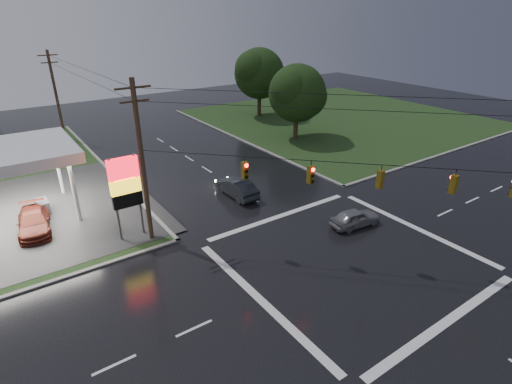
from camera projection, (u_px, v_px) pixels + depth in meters
ground at (347, 258)px, 25.79m from camera, size 120.00×120.00×0.00m
grass_ne at (340, 118)px, 58.66m from camera, size 36.00×36.00×0.08m
pylon_sign at (125, 185)px, 26.50m from camera, size 2.00×0.35×6.00m
utility_pole_nw at (142, 162)px, 25.56m from camera, size 2.20×0.32×11.00m
utility_pole_n at (56, 95)px, 46.94m from camera, size 2.20×0.32×10.50m
traffic_signals at (359, 164)px, 23.08m from camera, size 26.87×26.87×1.47m
tree_ne_near at (298, 93)px, 47.21m from camera, size 7.99×6.80×8.98m
tree_ne_far at (260, 74)px, 57.47m from camera, size 8.46×7.20×9.80m
car_north at (237, 187)px, 34.06m from camera, size 1.65×4.71×1.55m
car_crossing at (355, 218)px, 29.35m from camera, size 4.04×2.04×1.32m
car_pump at (34, 222)px, 28.60m from camera, size 2.67×5.31×1.48m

